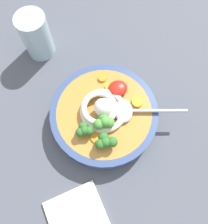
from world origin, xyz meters
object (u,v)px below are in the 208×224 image
object	(u,v)px
noodle_pile	(102,109)
folded_napkin	(77,216)
soup_bowl	(104,115)
soup_spoon	(129,111)
drinking_glass	(36,36)

from	to	relation	value
noodle_pile	folded_napkin	distance (cm)	24.75
soup_bowl	noodle_pile	xyz separation A→B (cm)	(0.32, -0.30, 4.01)
noodle_pile	soup_spoon	bearing A→B (deg)	158.96
soup_bowl	noodle_pile	world-z (taller)	noodle_pile
noodle_pile	soup_spoon	distance (cm)	6.38
soup_spoon	drinking_glass	distance (cm)	31.70
soup_bowl	soup_spoon	size ratio (longest dim) A/B	1.50
folded_napkin	soup_bowl	bearing A→B (deg)	-124.12
noodle_pile	soup_spoon	size ratio (longest dim) A/B	0.70
soup_bowl	soup_spoon	xyz separation A→B (cm)	(-5.60, 1.98, 3.28)
drinking_glass	folded_napkin	bearing A→B (deg)	85.57
soup_bowl	noodle_pile	distance (cm)	4.04
soup_bowl	folded_napkin	world-z (taller)	soup_bowl
noodle_pile	folded_napkin	xyz separation A→B (cm)	(13.07, 20.07, -6.26)
soup_bowl	drinking_glass	size ratio (longest dim) A/B	2.01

